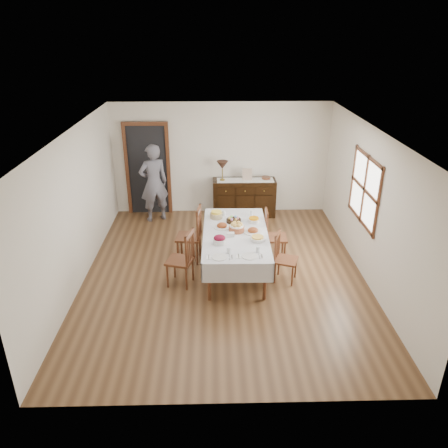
{
  "coord_description": "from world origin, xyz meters",
  "views": [
    {
      "loc": [
        -0.18,
        -6.86,
        4.12
      ],
      "look_at": [
        0.0,
        0.1,
        0.95
      ],
      "focal_mm": 35.0,
      "sensor_mm": 36.0,
      "label": 1
    }
  ],
  "objects_px": {
    "chair_left_far": "(192,234)",
    "sideboard": "(244,198)",
    "dining_table": "(235,237)",
    "person": "(154,181)",
    "table_lamp": "(222,166)",
    "chair_left_near": "(183,258)",
    "chair_right_near": "(284,257)",
    "chair_right_far": "(273,235)"
  },
  "relations": [
    {
      "from": "dining_table",
      "to": "chair_right_far",
      "type": "xyz_separation_m",
      "value": [
        0.74,
        0.44,
        -0.17
      ]
    },
    {
      "from": "chair_left_far",
      "to": "chair_right_near",
      "type": "bearing_deg",
      "value": 71.14
    },
    {
      "from": "chair_right_far",
      "to": "table_lamp",
      "type": "relative_size",
      "value": 2.18
    },
    {
      "from": "chair_left_near",
      "to": "table_lamp",
      "type": "relative_size",
      "value": 2.21
    },
    {
      "from": "dining_table",
      "to": "chair_left_far",
      "type": "height_order",
      "value": "chair_left_far"
    },
    {
      "from": "chair_left_far",
      "to": "person",
      "type": "bearing_deg",
      "value": -148.13
    },
    {
      "from": "table_lamp",
      "to": "chair_left_far",
      "type": "bearing_deg",
      "value": -106.31
    },
    {
      "from": "chair_right_near",
      "to": "chair_right_far",
      "type": "height_order",
      "value": "chair_right_far"
    },
    {
      "from": "chair_left_near",
      "to": "chair_right_far",
      "type": "xyz_separation_m",
      "value": [
        1.66,
        0.88,
        -0.01
      ]
    },
    {
      "from": "chair_right_near",
      "to": "table_lamp",
      "type": "bearing_deg",
      "value": 39.66
    },
    {
      "from": "chair_left_far",
      "to": "sideboard",
      "type": "distance_m",
      "value": 2.46
    },
    {
      "from": "chair_left_far",
      "to": "table_lamp",
      "type": "xyz_separation_m",
      "value": [
        0.63,
        2.15,
        0.68
      ]
    },
    {
      "from": "chair_left_far",
      "to": "chair_right_near",
      "type": "height_order",
      "value": "chair_left_far"
    },
    {
      "from": "chair_right_far",
      "to": "sideboard",
      "type": "relative_size",
      "value": 0.69
    },
    {
      "from": "chair_left_near",
      "to": "chair_right_near",
      "type": "height_order",
      "value": "chair_left_near"
    },
    {
      "from": "dining_table",
      "to": "chair_left_far",
      "type": "bearing_deg",
      "value": 153.2
    },
    {
      "from": "chair_left_near",
      "to": "table_lamp",
      "type": "height_order",
      "value": "table_lamp"
    },
    {
      "from": "chair_left_far",
      "to": "dining_table",
      "type": "bearing_deg",
      "value": 68.78
    },
    {
      "from": "chair_right_near",
      "to": "table_lamp",
      "type": "relative_size",
      "value": 1.97
    },
    {
      "from": "dining_table",
      "to": "chair_left_far",
      "type": "relative_size",
      "value": 2.09
    },
    {
      "from": "chair_right_far",
      "to": "sideboard",
      "type": "xyz_separation_m",
      "value": [
        -0.4,
        2.16,
        -0.07
      ]
    },
    {
      "from": "sideboard",
      "to": "table_lamp",
      "type": "relative_size",
      "value": 3.16
    },
    {
      "from": "dining_table",
      "to": "table_lamp",
      "type": "bearing_deg",
      "value": 94.84
    },
    {
      "from": "dining_table",
      "to": "chair_right_near",
      "type": "height_order",
      "value": "chair_right_near"
    },
    {
      "from": "chair_right_near",
      "to": "person",
      "type": "distance_m",
      "value": 3.76
    },
    {
      "from": "sideboard",
      "to": "chair_right_near",
      "type": "bearing_deg",
      "value": -80.57
    },
    {
      "from": "chair_right_near",
      "to": "chair_left_near",
      "type": "bearing_deg",
      "value": 113.86
    },
    {
      "from": "chair_right_far",
      "to": "table_lamp",
      "type": "height_order",
      "value": "table_lamp"
    },
    {
      "from": "dining_table",
      "to": "person",
      "type": "relative_size",
      "value": 1.19
    },
    {
      "from": "person",
      "to": "chair_left_near",
      "type": "bearing_deg",
      "value": 82.23
    },
    {
      "from": "chair_left_near",
      "to": "sideboard",
      "type": "relative_size",
      "value": 0.7
    },
    {
      "from": "chair_left_near",
      "to": "person",
      "type": "distance_m",
      "value": 2.96
    },
    {
      "from": "dining_table",
      "to": "chair_right_near",
      "type": "xyz_separation_m",
      "value": [
        0.82,
        -0.35,
        -0.22
      ]
    },
    {
      "from": "person",
      "to": "sideboard",
      "type": "bearing_deg",
      "value": 162.59
    },
    {
      "from": "dining_table",
      "to": "table_lamp",
      "type": "xyz_separation_m",
      "value": [
        -0.18,
        2.57,
        0.55
      ]
    },
    {
      "from": "person",
      "to": "table_lamp",
      "type": "bearing_deg",
      "value": 163.73
    },
    {
      "from": "dining_table",
      "to": "chair_left_near",
      "type": "relative_size",
      "value": 2.23
    },
    {
      "from": "chair_right_near",
      "to": "person",
      "type": "relative_size",
      "value": 0.48
    },
    {
      "from": "chair_right_far",
      "to": "person",
      "type": "relative_size",
      "value": 0.53
    },
    {
      "from": "chair_right_near",
      "to": "person",
      "type": "bearing_deg",
      "value": 63.95
    },
    {
      "from": "chair_right_near",
      "to": "chair_right_far",
      "type": "relative_size",
      "value": 0.9
    },
    {
      "from": "chair_left_near",
      "to": "chair_right_near",
      "type": "distance_m",
      "value": 1.75
    }
  ]
}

